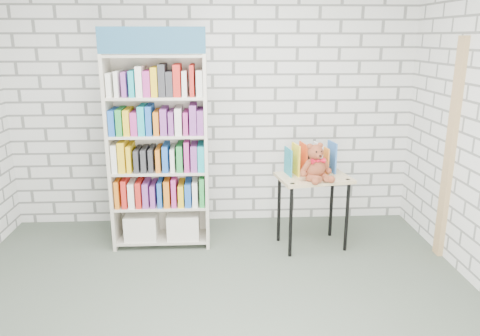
{
  "coord_description": "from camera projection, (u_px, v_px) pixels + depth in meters",
  "views": [
    {
      "loc": [
        0.02,
        -3.2,
        2.09
      ],
      "look_at": [
        0.25,
        0.95,
        0.92
      ],
      "focal_mm": 35.0,
      "sensor_mm": 36.0,
      "label": 1
    }
  ],
  "objects": [
    {
      "name": "ground",
      "position": [
        215.0,
        315.0,
        3.65
      ],
      "size": [
        4.5,
        4.5,
        0.0
      ],
      "primitive_type": "plane",
      "color": "#465144",
      "rests_on": "ground"
    },
    {
      "name": "room_shell",
      "position": [
        211.0,
        84.0,
        3.16
      ],
      "size": [
        4.52,
        4.02,
        2.81
      ],
      "color": "silver",
      "rests_on": "ground"
    },
    {
      "name": "table_books",
      "position": [
        310.0,
        159.0,
        4.72
      ],
      "size": [
        0.52,
        0.3,
        0.29
      ],
      "color": "teal",
      "rests_on": "display_table"
    },
    {
      "name": "bookshelf",
      "position": [
        159.0,
        151.0,
        4.65
      ],
      "size": [
        0.97,
        0.38,
        2.18
      ],
      "color": "beige",
      "rests_on": "ground"
    },
    {
      "name": "display_table",
      "position": [
        313.0,
        186.0,
        4.69
      ],
      "size": [
        0.77,
        0.6,
        0.75
      ],
      "color": "tan",
      "rests_on": "ground"
    },
    {
      "name": "door_trim",
      "position": [
        450.0,
        152.0,
        4.39
      ],
      "size": [
        0.05,
        0.12,
        2.1
      ],
      "primitive_type": "cube",
      "color": "tan",
      "rests_on": "ground"
    },
    {
      "name": "teddy_bear",
      "position": [
        316.0,
        165.0,
        4.51
      ],
      "size": [
        0.33,
        0.32,
        0.36
      ],
      "color": "brown",
      "rests_on": "display_table"
    }
  ]
}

